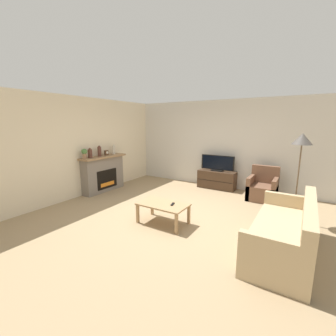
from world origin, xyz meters
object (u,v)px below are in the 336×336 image
(mantel_vase_right, at_px, (114,150))
(tv_stand, at_px, (217,180))
(fireplace, at_px, (103,173))
(remote, at_px, (173,204))
(mantel_vase_left, at_px, (90,153))
(couch, at_px, (285,234))
(mantel_vase_centre_left, at_px, (99,151))
(armchair, at_px, (263,189))
(floor_lamp, at_px, (302,144))
(potted_plant, at_px, (84,153))
(tv, at_px, (217,164))
(coffee_table, at_px, (163,206))
(mantel_clock, at_px, (106,153))

(mantel_vase_right, xyz_separation_m, tv_stand, (2.77, 1.61, -0.93))
(fireplace, bearing_deg, remote, -16.83)
(mantel_vase_left, distance_m, couch, 4.99)
(mantel_vase_centre_left, xyz_separation_m, armchair, (4.16, 1.82, -0.92))
(mantel_vase_right, bearing_deg, mantel_vase_left, -90.00)
(couch, bearing_deg, mantel_vase_left, 175.99)
(mantel_vase_right, xyz_separation_m, armchair, (4.16, 1.27, -0.92))
(tv_stand, xyz_separation_m, floor_lamp, (2.19, -1.46, 1.32))
(fireplace, height_order, potted_plant, potted_plant)
(potted_plant, relative_size, tv, 0.26)
(coffee_table, bearing_deg, floor_lamp, 34.21)
(fireplace, bearing_deg, mantel_clock, 83.25)
(mantel_vase_left, bearing_deg, remote, -8.67)
(tv, relative_size, remote, 6.66)
(mantel_vase_centre_left, bearing_deg, armchair, 23.69)
(mantel_clock, height_order, couch, mantel_clock)
(mantel_vase_left, height_order, potted_plant, mantel_vase_left)
(mantel_vase_left, distance_m, mantel_vase_right, 0.88)
(tv_stand, relative_size, couch, 0.55)
(tv_stand, height_order, couch, couch)
(tv, bearing_deg, mantel_vase_right, -149.89)
(floor_lamp, bearing_deg, couch, -92.54)
(mantel_vase_left, height_order, armchair, mantel_vase_left)
(mantel_vase_right, bearing_deg, mantel_vase_centre_left, -90.00)
(tv_stand, bearing_deg, potted_plant, -135.97)
(fireplace, height_order, remote, fireplace)
(tv_stand, distance_m, floor_lamp, 2.95)
(armchair, bearing_deg, mantel_vase_left, -152.60)
(potted_plant, xyz_separation_m, coffee_table, (2.72, -0.31, -0.85))
(coffee_table, distance_m, remote, 0.21)
(floor_lamp, bearing_deg, tv_stand, 146.30)
(potted_plant, bearing_deg, floor_lamp, 13.71)
(tv_stand, relative_size, floor_lamp, 0.63)
(potted_plant, distance_m, floor_lamp, 5.12)
(armchair, xyz_separation_m, coffee_table, (-1.44, -2.65, 0.08))
(potted_plant, height_order, couch, potted_plant)
(floor_lamp, bearing_deg, coffee_table, -145.79)
(armchair, bearing_deg, couch, -73.46)
(mantel_clock, xyz_separation_m, floor_lamp, (4.96, 0.44, 0.46))
(mantel_vase_left, distance_m, mantel_clock, 0.59)
(tv_stand, relative_size, armchair, 1.32)
(tv_stand, distance_m, remote, 2.94)
(mantel_vase_centre_left, height_order, coffee_table, mantel_vase_centre_left)
(mantel_vase_centre_left, relative_size, tv_stand, 0.27)
(potted_plant, xyz_separation_m, armchair, (4.16, 2.34, -0.93))
(mantel_vase_centre_left, bearing_deg, fireplace, 98.58)
(tv, bearing_deg, potted_plant, -135.99)
(mantel_vase_right, relative_size, potted_plant, 1.11)
(mantel_vase_left, height_order, floor_lamp, floor_lamp)
(tv_stand, relative_size, coffee_table, 1.16)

